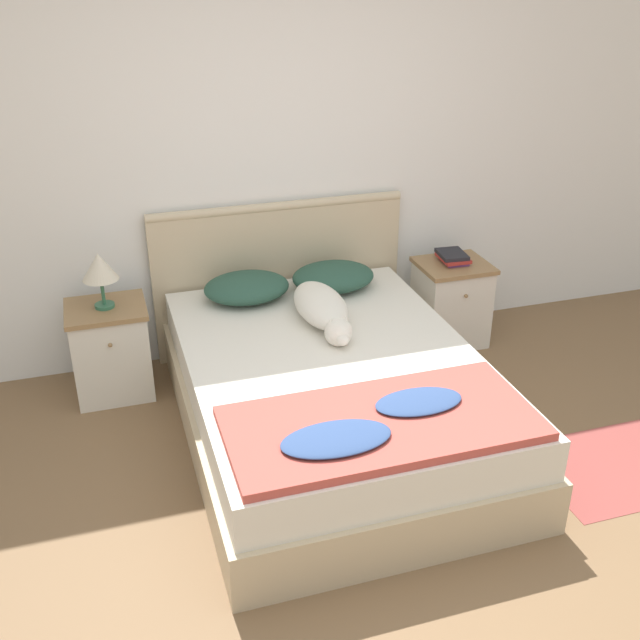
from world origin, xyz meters
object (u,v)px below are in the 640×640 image
(nightstand_left, at_px, (111,350))
(dog, at_px, (323,308))
(bed, at_px, (332,396))
(pillow_left, at_px, (247,287))
(table_lamp, at_px, (99,268))
(pillow_right, at_px, (333,277))
(nightstand_right, at_px, (451,303))
(book_stack, at_px, (453,257))

(nightstand_left, distance_m, dog, 1.26)
(bed, bearing_deg, nightstand_left, 143.63)
(pillow_left, bearing_deg, table_lamp, -179.77)
(dog, bearing_deg, bed, -100.16)
(pillow_left, distance_m, pillow_right, 0.54)
(bed, relative_size, nightstand_right, 3.78)
(pillow_left, xyz_separation_m, pillow_right, (0.54, 0.00, 0.00))
(bed, bearing_deg, pillow_right, 71.40)
(nightstand_left, height_order, table_lamp, table_lamp)
(nightstand_right, xyz_separation_m, book_stack, (0.00, 0.03, 0.31))
(dog, bearing_deg, nightstand_left, 160.13)
(dog, height_order, table_lamp, table_lamp)
(bed, relative_size, pillow_right, 4.15)
(pillow_right, xyz_separation_m, book_stack, (0.82, 0.02, 0.02))
(table_lamp, bearing_deg, book_stack, 0.74)
(pillow_right, relative_size, dog, 0.64)
(bed, distance_m, nightstand_left, 1.34)
(bed, height_order, book_stack, book_stack)
(bed, bearing_deg, pillow_left, 108.60)
(pillow_left, distance_m, dog, 0.54)
(nightstand_right, relative_size, pillow_left, 1.10)
(bed, distance_m, table_lamp, 1.45)
(nightstand_right, xyz_separation_m, pillow_left, (-1.35, 0.00, 0.29))
(nightstand_left, distance_m, pillow_left, 0.86)
(nightstand_left, height_order, pillow_left, pillow_left)
(nightstand_right, distance_m, pillow_left, 1.38)
(nightstand_right, bearing_deg, dog, -157.70)
(pillow_right, bearing_deg, bed, -108.60)
(nightstand_left, bearing_deg, table_lamp, -90.00)
(nightstand_right, xyz_separation_m, table_lamp, (-2.16, -0.00, 0.51))
(pillow_left, bearing_deg, bed, -71.40)
(pillow_left, bearing_deg, nightstand_left, -179.87)
(pillow_left, bearing_deg, nightstand_right, -0.08)
(nightstand_right, distance_m, table_lamp, 2.22)
(pillow_right, relative_size, book_stack, 2.20)
(nightstand_left, relative_size, pillow_left, 1.10)
(pillow_left, relative_size, book_stack, 2.20)
(nightstand_right, bearing_deg, table_lamp, -179.96)
(dog, bearing_deg, pillow_right, 64.36)
(nightstand_left, xyz_separation_m, nightstand_right, (2.16, 0.00, 0.00))
(bed, distance_m, pillow_right, 0.90)
(nightstand_left, distance_m, table_lamp, 0.51)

